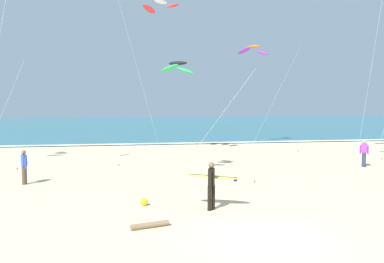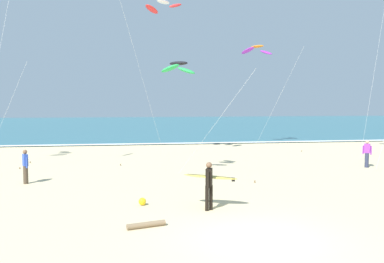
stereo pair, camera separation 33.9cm
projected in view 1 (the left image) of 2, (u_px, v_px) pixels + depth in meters
ground_plane at (265, 238)px, 11.16m from camera, size 160.00×160.00×0.00m
ocean_water at (151, 125)px, 64.75m from camera, size 160.00×60.00×0.08m
shoreline_foam at (170, 143)px, 35.51m from camera, size 160.00×0.95×0.01m
surfer_lead at (212, 180)px, 14.12m from camera, size 2.01×1.15×1.71m
kite_arc_amber_mid at (254, 50)px, 33.54m from camera, size 3.87×5.51×8.49m
kite_arc_charcoal_low at (178, 68)px, 20.26m from camera, size 4.41×3.61×5.84m
kite_arc_ivory_outer at (161, 6)px, 26.67m from camera, size 4.23×4.69×10.56m
bystander_blue_top at (24, 167)px, 18.33m from camera, size 0.32×0.44×1.59m
bystander_purple_top at (364, 153)px, 23.22m from camera, size 0.41×0.34×1.59m
beach_ball at (144, 202)px, 14.66m from camera, size 0.28×0.28×0.28m
driftwood_log at (150, 225)px, 12.07m from camera, size 1.20×0.50×0.18m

